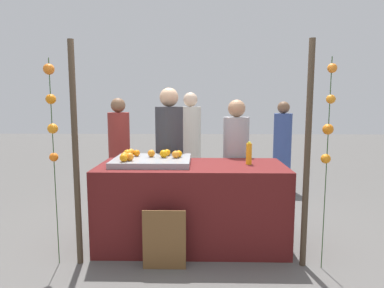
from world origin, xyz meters
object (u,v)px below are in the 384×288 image
at_px(orange_1, 131,152).
at_px(juice_bottle, 249,154).
at_px(vendor_left, 170,162).
at_px(vendor_right, 236,168).
at_px(chalkboard_sign, 164,240).
at_px(stall_counter, 192,205).
at_px(orange_0, 124,156).

bearing_deg(orange_1, juice_bottle, -5.76).
bearing_deg(vendor_left, vendor_right, -2.10).
height_order(chalkboard_sign, vendor_right, vendor_right).
bearing_deg(chalkboard_sign, juice_bottle, 34.81).
bearing_deg(stall_counter, orange_1, 166.42).
distance_m(stall_counter, vendor_left, 0.77).
relative_size(vendor_left, vendor_right, 1.09).
xyz_separation_m(juice_bottle, chalkboard_sign, (-0.85, -0.59, -0.72)).
bearing_deg(chalkboard_sign, orange_0, 134.03).
height_order(orange_1, vendor_right, vendor_right).
bearing_deg(stall_counter, juice_bottle, 3.22).
relative_size(stall_counter, orange_1, 23.82).
bearing_deg(orange_1, vendor_left, 49.57).
bearing_deg(vendor_left, orange_1, -130.43).
bearing_deg(vendor_right, stall_counter, -132.01).
height_order(orange_0, vendor_left, vendor_left).
distance_m(stall_counter, juice_bottle, 0.82).
bearing_deg(chalkboard_sign, vendor_right, 56.04).
bearing_deg(juice_bottle, orange_1, 174.24).
height_order(juice_bottle, chalkboard_sign, juice_bottle).
bearing_deg(orange_1, vendor_right, 19.36).
relative_size(orange_0, vendor_left, 0.05).
bearing_deg(juice_bottle, vendor_right, 97.94).
relative_size(chalkboard_sign, vendor_left, 0.34).
xyz_separation_m(juice_bottle, vendor_left, (-0.90, 0.58, -0.20)).
xyz_separation_m(orange_1, vendor_right, (1.21, 0.42, -0.25)).
xyz_separation_m(stall_counter, juice_bottle, (0.61, 0.03, 0.55)).
relative_size(juice_bottle, vendor_left, 0.14).
distance_m(orange_1, chalkboard_sign, 1.10).
xyz_separation_m(chalkboard_sign, vendor_left, (-0.05, 1.17, 0.52)).
distance_m(chalkboard_sign, vendor_left, 1.28).
bearing_deg(vendor_right, orange_0, -151.30).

